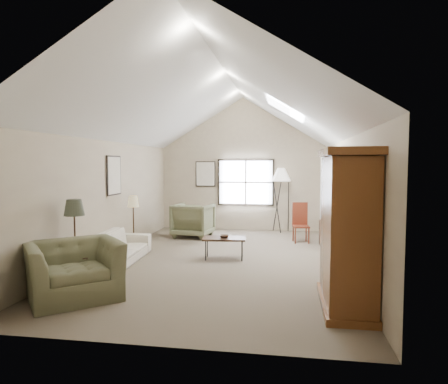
# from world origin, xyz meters

# --- Properties ---
(room_shell) EXTENTS (5.01, 8.01, 4.00)m
(room_shell) POSITION_xyz_m (0.00, 0.00, 3.21)
(room_shell) COLOR #6F5E4F
(room_shell) RESTS_ON ground
(window) EXTENTS (1.72, 0.08, 1.42)m
(window) POSITION_xyz_m (0.10, 3.96, 1.45)
(window) COLOR black
(window) RESTS_ON room_shell
(skylight) EXTENTS (0.80, 1.20, 0.52)m
(skylight) POSITION_xyz_m (1.30, 0.90, 3.22)
(skylight) COLOR white
(skylight) RESTS_ON room_shell
(wall_art) EXTENTS (1.97, 3.71, 0.88)m
(wall_art) POSITION_xyz_m (-1.88, 1.94, 1.73)
(wall_art) COLOR black
(wall_art) RESTS_ON room_shell
(armoire) EXTENTS (0.60, 1.50, 2.20)m
(armoire) POSITION_xyz_m (2.18, -2.40, 1.10)
(armoire) COLOR brown
(armoire) RESTS_ON ground
(tv_alcove) EXTENTS (0.32, 1.30, 2.10)m
(tv_alcove) POSITION_xyz_m (2.34, 1.60, 1.15)
(tv_alcove) COLOR white
(tv_alcove) RESTS_ON ground
(media_console) EXTENTS (0.34, 1.18, 0.60)m
(media_console) POSITION_xyz_m (2.32, 1.60, 0.30)
(media_console) COLOR #382316
(media_console) RESTS_ON ground
(tv_panel) EXTENTS (0.05, 0.90, 0.55)m
(tv_panel) POSITION_xyz_m (2.32, 1.60, 0.92)
(tv_panel) COLOR black
(tv_panel) RESTS_ON media_console
(sofa) EXTENTS (0.92, 2.10, 0.60)m
(sofa) POSITION_xyz_m (-2.06, -0.47, 0.30)
(sofa) COLOR beige
(sofa) RESTS_ON ground
(armchair_near) EXTENTS (1.73, 1.71, 0.85)m
(armchair_near) POSITION_xyz_m (-1.78, -2.66, 0.42)
(armchair_near) COLOR #595C40
(armchair_near) RESTS_ON ground
(armchair_far) EXTENTS (1.11, 1.13, 0.92)m
(armchair_far) POSITION_xyz_m (-1.20, 2.54, 0.46)
(armchair_far) COLOR #686F4D
(armchair_far) RESTS_ON ground
(coffee_table) EXTENTS (0.94, 0.58, 0.46)m
(coffee_table) POSITION_xyz_m (0.05, 0.13, 0.23)
(coffee_table) COLOR #392717
(coffee_table) RESTS_ON ground
(bowl) EXTENTS (0.23, 0.23, 0.05)m
(bowl) POSITION_xyz_m (0.05, 0.13, 0.48)
(bowl) COLOR #3A2618
(bowl) RESTS_ON coffee_table
(side_table) EXTENTS (0.54, 0.54, 0.52)m
(side_table) POSITION_xyz_m (-1.96, -2.07, 0.26)
(side_table) COLOR #3A1F17
(side_table) RESTS_ON ground
(side_chair) EXTENTS (0.45, 0.45, 1.02)m
(side_chair) POSITION_xyz_m (1.70, 2.18, 0.51)
(side_chair) COLOR maroon
(side_chair) RESTS_ON ground
(tripod_lamp) EXTENTS (0.67, 0.67, 1.92)m
(tripod_lamp) POSITION_xyz_m (1.17, 3.70, 0.96)
(tripod_lamp) COLOR white
(tripod_lamp) RESTS_ON ground
(dark_lamp) EXTENTS (0.36, 0.36, 1.44)m
(dark_lamp) POSITION_xyz_m (-2.20, -1.87, 0.72)
(dark_lamp) COLOR #292C1F
(dark_lamp) RESTS_ON ground
(tan_lamp) EXTENTS (0.27, 0.27, 1.29)m
(tan_lamp) POSITION_xyz_m (-2.20, 0.73, 0.64)
(tan_lamp) COLOR tan
(tan_lamp) RESTS_ON ground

